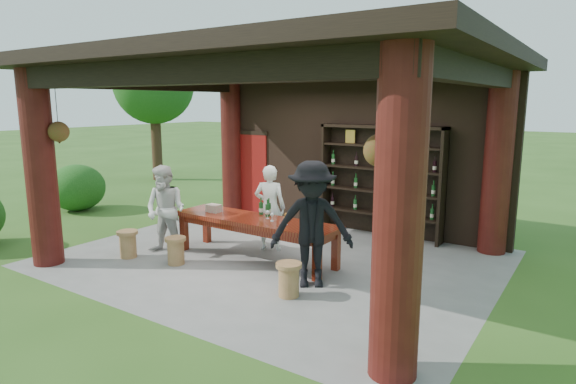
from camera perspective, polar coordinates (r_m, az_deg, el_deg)
The scene contains 15 objects.
ground at distance 8.73m, azimuth -1.47°, elevation -7.84°, with size 90.00×90.00×0.00m, color #2D5119.
pavilion at distance 8.67m, azimuth 0.03°, elevation 6.42°, with size 7.50×6.00×3.60m.
wine_shelf at distance 10.12m, azimuth 10.88°, elevation 1.27°, with size 2.62×0.40×2.30m.
tasting_table at distance 8.53m, azimuth -3.94°, elevation -3.90°, with size 3.17×0.84×0.75m.
stool_near_left at distance 8.57m, azimuth -13.16°, elevation -6.71°, with size 0.36×0.36×0.48m.
stool_near_right at distance 7.02m, azimuth 0.09°, elevation -10.24°, with size 0.38×0.38×0.50m.
stool_far_left at distance 9.17m, azimuth -18.44°, elevation -5.79°, with size 0.37×0.37×0.49m.
host at distance 9.05m, azimuth -2.16°, elevation -1.87°, with size 0.59×0.39×1.62m, color white.
guest_woman at distance 9.07m, azimuth -14.30°, elevation -2.09°, with size 0.80×0.62×1.64m, color beige.
guest_man at distance 7.21m, azimuth 2.84°, elevation -3.88°, with size 1.24×0.71×1.92m, color black.
table_bottles at distance 8.67m, azimuth -2.65°, elevation -1.77°, with size 0.27×0.18×0.31m.
table_glasses at distance 8.14m, azimuth -0.22°, elevation -3.17°, with size 0.92×0.27×0.15m.
napkin_basket at distance 9.06m, azimuth -8.80°, elevation -1.91°, with size 0.26×0.18×0.14m, color #BF6672.
shrubs at distance 8.10m, azimuth 13.69°, elevation -5.56°, with size 14.24×8.48×1.36m.
trees at distance 8.74m, azimuth 26.73°, elevation 13.47°, with size 21.44×10.05×4.80m.
Camera 1 is at (4.77, -6.78, 2.76)m, focal length 30.00 mm.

